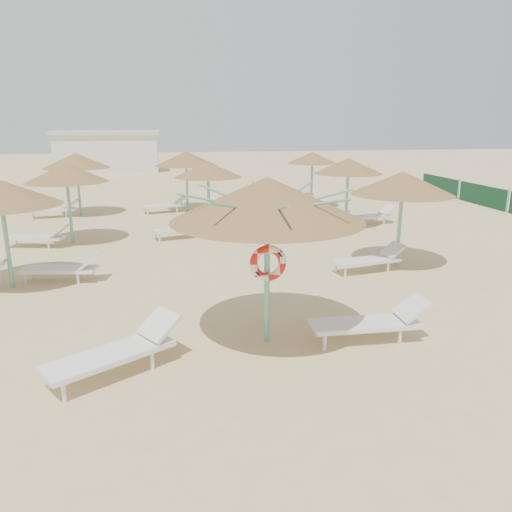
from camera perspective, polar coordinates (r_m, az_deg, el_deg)
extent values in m
plane|color=#D8BB83|center=(9.24, -1.18, -10.90)|extent=(120.00, 120.00, 0.00)
cylinder|color=#65B098|center=(9.18, 1.26, -2.29)|extent=(0.11, 0.11, 2.61)
cone|color=#9B6D3E|center=(8.86, 1.31, 6.53)|extent=(3.48, 3.48, 0.78)
cylinder|color=#65B098|center=(8.90, 1.30, 4.83)|extent=(0.20, 0.20, 0.12)
cylinder|color=#65B098|center=(9.06, 6.32, 6.36)|extent=(1.57, 0.04, 0.39)
cylinder|color=#65B098|center=(9.54, 4.01, 6.86)|extent=(1.14, 1.14, 0.39)
cylinder|color=#65B098|center=(9.64, 0.38, 6.99)|extent=(0.04, 1.57, 0.39)
cylinder|color=#65B098|center=(9.33, -2.81, 6.69)|extent=(1.14, 1.14, 0.39)
cylinder|color=#65B098|center=(8.75, -3.87, 6.11)|extent=(1.57, 0.04, 0.39)
cylinder|color=#65B098|center=(8.22, -1.81, 5.55)|extent=(1.14, 1.14, 0.39)
cylinder|color=#65B098|center=(8.09, 2.42, 5.39)|extent=(0.04, 1.57, 0.39)
cylinder|color=#65B098|center=(8.45, 5.85, 5.75)|extent=(1.14, 1.14, 0.39)
torus|color=red|center=(9.01, 1.39, -0.82)|extent=(0.68, 0.15, 0.68)
cylinder|color=silver|center=(8.19, -21.11, -14.41)|extent=(0.07, 0.07, 0.31)
cylinder|color=silver|center=(8.66, -22.57, -12.88)|extent=(0.07, 0.07, 0.31)
cylinder|color=silver|center=(8.76, -11.77, -11.63)|extent=(0.07, 0.07, 0.31)
cylinder|color=silver|center=(9.20, -13.64, -10.38)|extent=(0.07, 0.07, 0.31)
cube|color=silver|center=(8.64, -16.39, -10.87)|extent=(2.17, 1.75, 0.09)
cube|color=silver|center=(8.94, -11.04, -7.69)|extent=(0.82, 0.86, 0.41)
cylinder|color=silver|center=(9.33, 7.87, -9.75)|extent=(0.06, 0.06, 0.30)
cylinder|color=silver|center=(9.80, 6.96, -8.44)|extent=(0.06, 0.06, 0.30)
cylinder|color=silver|center=(9.83, 16.15, -8.89)|extent=(0.06, 0.06, 0.30)
cylinder|color=silver|center=(10.28, 14.88, -7.71)|extent=(0.06, 0.06, 0.30)
cube|color=silver|center=(9.76, 12.37, -7.57)|extent=(2.07, 0.70, 0.09)
cube|color=silver|center=(10.03, 17.38, -5.71)|extent=(0.53, 0.66, 0.39)
cylinder|color=#65B098|center=(13.78, -26.59, 1.36)|extent=(0.11, 0.11, 2.30)
cone|color=#9B6D3E|center=(13.57, -27.21, 6.47)|extent=(2.84, 2.84, 0.64)
cylinder|color=#65B098|center=(13.60, -27.09, 5.45)|extent=(0.20, 0.20, 0.12)
cylinder|color=silver|center=(14.12, -24.86, -2.38)|extent=(0.06, 0.06, 0.28)
cylinder|color=silver|center=(14.56, -24.07, -1.80)|extent=(0.06, 0.06, 0.28)
cylinder|color=silver|center=(13.62, -19.68, -2.46)|extent=(0.06, 0.06, 0.28)
cylinder|color=silver|center=(14.07, -19.03, -1.85)|extent=(0.06, 0.06, 0.28)
cube|color=silver|center=(13.98, -21.54, -1.42)|extent=(1.98, 0.93, 0.08)
cube|color=silver|center=(13.63, -18.31, -0.48)|extent=(0.58, 0.67, 0.36)
cylinder|color=#65B098|center=(18.10, -20.52, 4.97)|extent=(0.11, 0.11, 2.30)
cone|color=#9B6D3E|center=(17.94, -20.88, 8.87)|extent=(2.71, 2.71, 0.61)
cylinder|color=#65B098|center=(17.96, -20.81, 8.11)|extent=(0.20, 0.20, 0.12)
cylinder|color=silver|center=(18.30, -26.43, 1.21)|extent=(0.06, 0.06, 0.28)
cylinder|color=silver|center=(18.73, -25.69, 1.59)|extent=(0.06, 0.06, 0.28)
cylinder|color=silver|center=(17.68, -22.62, 1.19)|extent=(0.06, 0.06, 0.28)
cylinder|color=silver|center=(18.12, -21.95, 1.58)|extent=(0.06, 0.06, 0.28)
cube|color=silver|center=(18.10, -23.91, 1.95)|extent=(1.99, 1.04, 0.08)
cube|color=silver|center=(17.68, -21.54, 2.70)|extent=(0.61, 0.70, 0.36)
cylinder|color=#65B098|center=(23.49, -19.61, 7.21)|extent=(0.11, 0.11, 2.30)
cone|color=#9B6D3E|center=(23.36, -19.89, 10.23)|extent=(2.86, 2.86, 0.64)
cylinder|color=#65B098|center=(23.38, -19.83, 9.63)|extent=(0.20, 0.20, 0.12)
cylinder|color=silver|center=(23.27, -24.19, 4.16)|extent=(0.06, 0.06, 0.28)
cylinder|color=silver|center=(23.76, -24.10, 4.37)|extent=(0.06, 0.06, 0.28)
cylinder|color=silver|center=(23.18, -20.87, 4.46)|extent=(0.06, 0.06, 0.28)
cylinder|color=silver|center=(23.67, -20.85, 4.67)|extent=(0.06, 0.06, 0.28)
cube|color=silver|center=(23.42, -22.24, 4.88)|extent=(1.97, 0.91, 0.08)
cube|color=silver|center=(23.35, -20.22, 5.64)|extent=(0.57, 0.67, 0.36)
cylinder|color=#65B098|center=(18.28, -5.42, 5.97)|extent=(0.11, 0.11, 2.30)
cone|color=#9B6D3E|center=(18.13, -5.52, 9.81)|extent=(2.43, 2.43, 0.55)
cylinder|color=#65B098|center=(18.15, -5.50, 9.08)|extent=(0.20, 0.20, 0.12)
cylinder|color=silver|center=(17.58, -10.96, 2.03)|extent=(0.06, 0.06, 0.28)
cylinder|color=silver|center=(18.05, -11.38, 2.35)|extent=(0.06, 0.06, 0.28)
cylinder|color=silver|center=(17.96, -6.81, 2.48)|extent=(0.06, 0.06, 0.28)
cylinder|color=silver|center=(18.43, -7.32, 2.78)|extent=(0.06, 0.06, 0.28)
cube|color=silver|center=(17.99, -8.74, 3.02)|extent=(2.00, 1.12, 0.08)
cube|color=silver|center=(18.21, -6.22, 4.02)|extent=(0.63, 0.71, 0.36)
cylinder|color=#65B098|center=(23.52, -7.90, 7.95)|extent=(0.11, 0.11, 2.30)
cone|color=#9B6D3E|center=(23.39, -8.01, 10.97)|extent=(2.85, 2.85, 0.64)
cylinder|color=#65B098|center=(23.41, -7.99, 10.37)|extent=(0.20, 0.20, 0.12)
cylinder|color=silver|center=(22.84, -12.28, 4.97)|extent=(0.06, 0.06, 0.28)
cylinder|color=silver|center=(23.32, -12.55, 5.16)|extent=(0.06, 0.06, 0.28)
cylinder|color=silver|center=(23.15, -9.01, 5.26)|extent=(0.06, 0.06, 0.28)
cylinder|color=silver|center=(23.63, -9.34, 5.45)|extent=(0.06, 0.06, 0.28)
cube|color=silver|center=(23.23, -10.51, 5.68)|extent=(1.99, 1.08, 0.08)
cube|color=silver|center=(23.40, -8.51, 6.43)|extent=(0.62, 0.70, 0.36)
cylinder|color=#65B098|center=(14.75, 16.07, 3.21)|extent=(0.11, 0.11, 2.30)
cone|color=#9B6D3E|center=(14.56, 16.43, 8.01)|extent=(2.85, 2.85, 0.64)
cylinder|color=#65B098|center=(14.59, 16.36, 7.05)|extent=(0.20, 0.20, 0.12)
cylinder|color=silver|center=(13.58, 10.17, -1.84)|extent=(0.06, 0.06, 0.28)
cylinder|color=silver|center=(14.00, 9.15, -1.28)|extent=(0.06, 0.06, 0.28)
cylinder|color=silver|center=(14.29, 14.86, -1.26)|extent=(0.06, 0.06, 0.28)
cylinder|color=silver|center=(14.69, 13.76, -0.74)|extent=(0.06, 0.06, 0.28)
cube|color=silver|center=(14.14, 12.51, -0.52)|extent=(1.98, 0.95, 0.08)
cube|color=silver|center=(14.55, 15.39, 0.71)|extent=(0.58, 0.68, 0.36)
cylinder|color=#65B098|center=(19.93, 10.33, 6.55)|extent=(0.11, 0.11, 2.30)
cone|color=#9B6D3E|center=(19.79, 10.50, 10.10)|extent=(2.64, 2.64, 0.60)
cylinder|color=#65B098|center=(19.81, 10.47, 9.41)|extent=(0.20, 0.20, 0.12)
cylinder|color=silver|center=(19.07, 5.22, 3.27)|extent=(0.06, 0.06, 0.28)
cylinder|color=silver|center=(19.55, 5.13, 3.57)|extent=(0.06, 0.06, 0.28)
cylinder|color=silver|center=(19.20, 9.25, 3.22)|extent=(0.06, 0.06, 0.28)
cylinder|color=silver|center=(19.69, 9.06, 3.52)|extent=(0.06, 0.06, 0.28)
cube|color=silver|center=(19.34, 7.55, 3.91)|extent=(1.98, 0.98, 0.08)
cube|color=silver|center=(19.41, 10.08, 4.57)|extent=(0.59, 0.68, 0.36)
cylinder|color=silver|center=(20.14, 11.27, 3.67)|extent=(0.06, 0.06, 0.28)
cylinder|color=silver|center=(20.55, 10.53, 3.94)|extent=(0.06, 0.06, 0.28)
cylinder|color=silver|center=(20.88, 14.41, 3.90)|extent=(0.06, 0.06, 0.28)
cylinder|color=silver|center=(21.28, 13.64, 4.15)|extent=(0.06, 0.06, 0.28)
cube|color=silver|center=(20.74, 12.80, 4.43)|extent=(1.98, 0.98, 0.08)
cube|color=silver|center=(21.18, 14.76, 5.18)|extent=(0.59, 0.68, 0.36)
cylinder|color=#65B098|center=(24.20, 6.37, 8.20)|extent=(0.11, 0.11, 2.30)
cone|color=#9B6D3E|center=(24.08, 6.46, 11.11)|extent=(2.39, 2.39, 0.54)
cylinder|color=#65B098|center=(24.10, 6.44, 10.56)|extent=(0.20, 0.20, 0.12)
cylinder|color=silver|center=(23.08, 2.56, 5.40)|extent=(0.06, 0.06, 0.28)
cylinder|color=silver|center=(23.52, 1.99, 5.59)|extent=(0.06, 0.06, 0.28)
cylinder|color=silver|center=(23.73, 5.46, 5.62)|extent=(0.06, 0.06, 0.28)
cylinder|color=silver|center=(24.16, 4.86, 5.80)|extent=(0.06, 0.06, 0.28)
cube|color=silver|center=(23.64, 4.01, 6.06)|extent=(2.00, 1.10, 0.08)
cube|color=silver|center=(24.03, 5.81, 6.75)|extent=(0.63, 0.71, 0.36)
cube|color=silver|center=(43.54, -16.53, 11.22)|extent=(8.00, 4.00, 3.00)
cube|color=beige|center=(43.47, -16.70, 13.36)|extent=(8.40, 4.40, 0.25)
cube|color=#164326|center=(27.17, 24.45, 6.32)|extent=(0.08, 3.80, 1.00)
cylinder|color=#65B098|center=(25.63, 26.82, 5.70)|extent=(0.08, 0.08, 1.10)
cube|color=#164326|center=(30.53, 20.28, 7.57)|extent=(0.08, 3.80, 1.00)
cylinder|color=#65B098|center=(28.91, 22.15, 7.12)|extent=(0.08, 0.08, 1.10)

